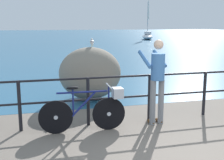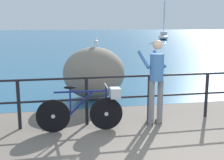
% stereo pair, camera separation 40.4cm
% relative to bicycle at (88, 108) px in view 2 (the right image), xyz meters
% --- Properties ---
extents(ground_plane, '(120.00, 120.00, 0.10)m').
position_rel_bicycle_xyz_m(ground_plane, '(1.38, 18.22, -0.51)').
color(ground_plane, '#6B6056').
extents(sea_surface, '(120.00, 90.00, 0.01)m').
position_rel_bicycle_xyz_m(sea_surface, '(1.38, 46.51, -0.46)').
color(sea_surface, '#285B7F').
rests_on(sea_surface, ground_plane).
extents(promenade_railing, '(8.23, 0.07, 1.02)m').
position_rel_bicycle_xyz_m(promenade_railing, '(1.38, 0.36, 0.17)').
color(promenade_railing, black).
rests_on(promenade_railing, ground_plane).
extents(bicycle, '(1.70, 0.48, 0.92)m').
position_rel_bicycle_xyz_m(bicycle, '(0.00, 0.00, 0.00)').
color(bicycle, black).
rests_on(bicycle, ground_plane).
extents(person_at_railing, '(0.50, 0.66, 1.78)m').
position_rel_bicycle_xyz_m(person_at_railing, '(1.43, 0.08, 0.53)').
color(person_at_railing, slate).
rests_on(person_at_railing, ground_plane).
extents(breakwater_boulder_main, '(1.74, 1.48, 1.46)m').
position_rel_bicycle_xyz_m(breakwater_boulder_main, '(0.47, 2.51, 0.26)').
color(breakwater_boulder_main, gray).
rests_on(breakwater_boulder_main, ground).
extents(seagull, '(0.16, 0.34, 0.23)m').
position_rel_bicycle_xyz_m(seagull, '(0.55, 2.59, 1.13)').
color(seagull, gold).
rests_on(seagull, breakwater_boulder_main).
extents(sailboat, '(2.46, 4.59, 6.16)m').
position_rel_bicycle_xyz_m(sailboat, '(13.50, 30.99, 0.24)').
color(sailboat, white).
rests_on(sailboat, sea_surface).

